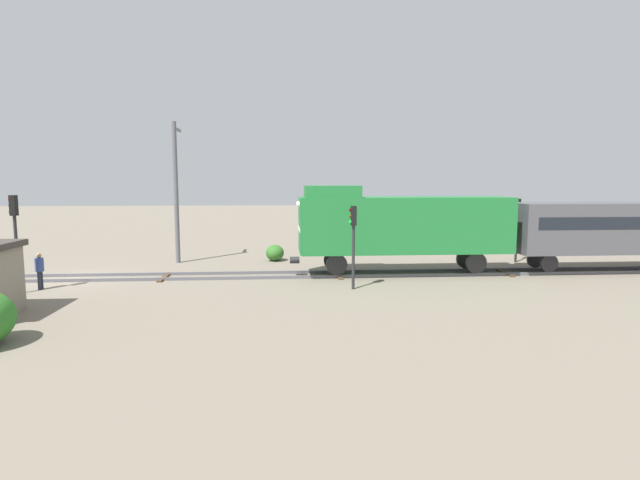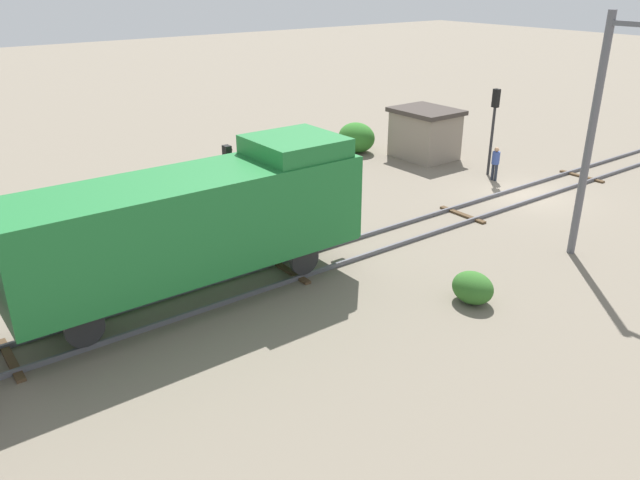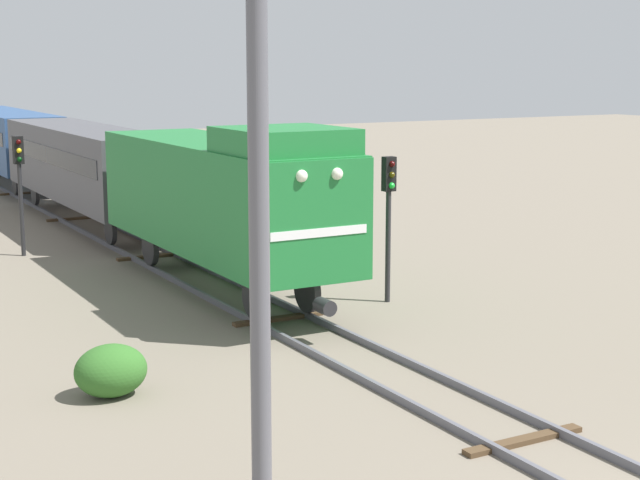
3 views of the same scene
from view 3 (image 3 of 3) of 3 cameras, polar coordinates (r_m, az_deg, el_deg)
locomotive at (r=26.63m, az=-5.68°, el=2.70°), size 2.90×11.60×4.60m
passenger_car_leading at (r=39.18m, az=-13.54°, el=4.51°), size 2.84×14.00×3.66m
passenger_car_trailing at (r=53.33m, az=-17.86°, el=5.76°), size 2.84×14.00×3.66m
traffic_signal_mid at (r=25.63m, az=4.02°, el=2.26°), size 0.32×0.34×3.86m
traffic_signal_far at (r=33.30m, az=-17.09°, el=3.76°), size 0.32×0.34×3.93m
catenary_mast at (r=12.88m, az=-3.82°, el=2.57°), size 1.94×0.28×8.56m
bush_near at (r=19.13m, az=-12.08°, el=-7.44°), size 1.39×1.14×1.01m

